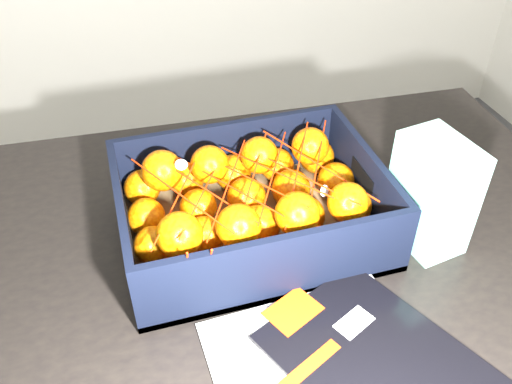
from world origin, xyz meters
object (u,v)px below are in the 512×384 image
object	(u,v)px
retail_carton	(432,194)
produce_crate	(251,214)
magazine_stack	(347,372)
table	(262,280)

from	to	relation	value
retail_carton	produce_crate	bearing A→B (deg)	151.87
retail_carton	magazine_stack	bearing A→B (deg)	-146.84
magazine_stack	retail_carton	bearing A→B (deg)	42.13
magazine_stack	produce_crate	size ratio (longest dim) A/B	0.88
produce_crate	retail_carton	bearing A→B (deg)	-19.15
magazine_stack	table	bearing A→B (deg)	96.14
table	magazine_stack	world-z (taller)	magazine_stack
produce_crate	retail_carton	world-z (taller)	retail_carton
produce_crate	table	bearing A→B (deg)	-64.53
magazine_stack	produce_crate	bearing A→B (deg)	97.91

